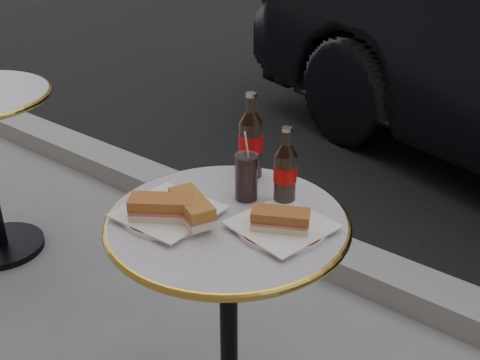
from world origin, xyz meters
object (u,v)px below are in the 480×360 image
Objects in this scene: bistro_table at (229,330)px; cola_glass at (246,177)px; cola_bottle_right at (285,167)px; plate_right at (282,227)px; cola_bottle_left at (251,135)px; plate_left at (168,214)px.

cola_glass is at bearing 103.60° from bistro_table.
bistro_table is at bearing -115.31° from cola_bottle_right.
plate_right is at bearing -22.76° from cola_glass.
cola_glass reaches higher than bistro_table.
cola_glass is (0.07, -0.11, -0.06)m from cola_bottle_left.
cola_bottle_right is 1.70× the size of cola_glass.
plate_right reaches higher than bistro_table.
cola_bottle_left is 1.14× the size of cola_bottle_right.
plate_left is 1.07× the size of cola_bottle_right.
cola_bottle_left reaches higher than cola_glass.
cola_bottle_right reaches higher than plate_left.
cola_bottle_left reaches higher than plate_right.
cola_glass is (-0.16, 0.07, 0.06)m from plate_right.
cola_bottle_right is (0.19, 0.23, 0.10)m from plate_left.
cola_glass is at bearing -158.55° from cola_bottle_right.
cola_bottle_left is at bearing 142.41° from plate_right.
bistro_table is 3.15× the size of plate_left.
cola_bottle_left is 0.19m from cola_bottle_right.
cola_bottle_right is (-0.07, 0.11, 0.10)m from plate_right.
plate_left is at bearing -116.18° from cola_glass.
cola_bottle_left is 0.15m from cola_glass.
cola_bottle_left reaches higher than bistro_table.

